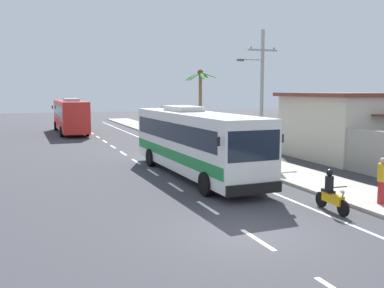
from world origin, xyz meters
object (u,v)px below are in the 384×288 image
object	(u,v)px
coach_bus_foreground	(194,140)
motorcycle_trailing	(331,194)
palm_second	(200,89)
roadside_building	(381,124)
coach_bus_far_lane	(70,115)
pedestrian_midwalk	(382,179)
motorcycle_beside_bus	(182,142)
pedestrian_near_kerb	(220,135)
utility_pole_mid	(261,89)

from	to	relation	value
coach_bus_foreground	motorcycle_trailing	world-z (taller)	coach_bus_foreground
palm_second	roadside_building	xyz separation A→B (m)	(7.43, -14.89, -2.45)
coach_bus_foreground	motorcycle_trailing	bearing A→B (deg)	-74.27
coach_bus_far_lane	palm_second	distance (m)	14.49
pedestrian_midwalk	palm_second	size ratio (longest dim) A/B	0.28
palm_second	roadside_building	world-z (taller)	palm_second
coach_bus_foreground	motorcycle_beside_bus	bearing A→B (deg)	74.33
pedestrian_near_kerb	palm_second	size ratio (longest dim) A/B	0.28
coach_bus_far_lane	roadside_building	size ratio (longest dim) A/B	0.91
coach_bus_foreground	coach_bus_far_lane	distance (m)	26.05
coach_bus_far_lane	palm_second	size ratio (longest dim) A/B	1.81
roadside_building	palm_second	bearing A→B (deg)	116.52
roadside_building	pedestrian_near_kerb	bearing A→B (deg)	140.26
motorcycle_beside_bus	pedestrian_midwalk	distance (m)	17.72
coach_bus_foreground	palm_second	size ratio (longest dim) A/B	1.93
coach_bus_far_lane	motorcycle_trailing	bearing A→B (deg)	-79.66
pedestrian_near_kerb	pedestrian_midwalk	xyz separation A→B (m)	(-1.28, -17.77, 0.02)
motorcycle_trailing	pedestrian_midwalk	distance (m)	2.26
coach_bus_foreground	utility_pole_mid	size ratio (longest dim) A/B	1.45
utility_pole_mid	coach_bus_foreground	bearing A→B (deg)	-143.45
coach_bus_foreground	coach_bus_far_lane	bearing A→B (deg)	98.57
motorcycle_beside_bus	palm_second	size ratio (longest dim) A/B	0.30
coach_bus_foreground	pedestrian_near_kerb	bearing A→B (deg)	58.05
utility_pole_mid	coach_bus_far_lane	bearing A→B (deg)	117.80
palm_second	roadside_building	distance (m)	16.82
pedestrian_near_kerb	motorcycle_trailing	bearing A→B (deg)	17.61
motorcycle_trailing	utility_pole_mid	world-z (taller)	utility_pole_mid
coach_bus_far_lane	pedestrian_near_kerb	world-z (taller)	coach_bus_far_lane
motorcycle_trailing	utility_pole_mid	distance (m)	14.73
pedestrian_near_kerb	palm_second	bearing A→B (deg)	-161.76
coach_bus_far_lane	roadside_building	distance (m)	30.16
coach_bus_far_lane	pedestrian_midwalk	bearing A→B (deg)	-76.22
pedestrian_near_kerb	utility_pole_mid	size ratio (longest dim) A/B	0.21
motorcycle_trailing	pedestrian_midwalk	xyz separation A→B (m)	(2.20, -0.24, 0.45)
motorcycle_beside_bus	palm_second	bearing A→B (deg)	58.89
utility_pole_mid	motorcycle_trailing	bearing A→B (deg)	-109.16
motorcycle_beside_bus	roadside_building	xyz separation A→B (m)	(12.08, -7.19, 1.51)
coach_bus_far_lane	pedestrian_near_kerb	bearing A→B (deg)	-59.54
motorcycle_beside_bus	utility_pole_mid	world-z (taller)	utility_pole_mid
coach_bus_far_lane	motorcycle_beside_bus	xyz separation A→B (m)	(6.44, -16.61, -1.24)
palm_second	pedestrian_midwalk	bearing A→B (deg)	-96.07
coach_bus_foreground	motorcycle_beside_bus	world-z (taller)	coach_bus_foreground
pedestrian_near_kerb	roadside_building	bearing A→B (deg)	79.10
motorcycle_trailing	roadside_building	world-z (taller)	roadside_building
pedestrian_near_kerb	palm_second	world-z (taller)	palm_second
palm_second	motorcycle_trailing	bearing A→B (deg)	-101.04
coach_bus_foreground	pedestrian_near_kerb	size ratio (longest dim) A/B	6.99
coach_bus_foreground	utility_pole_mid	xyz separation A→B (m)	(6.98, 5.17, 2.70)
motorcycle_trailing	motorcycle_beside_bus	bearing A→B (deg)	89.19
coach_bus_far_lane	motorcycle_trailing	distance (m)	34.57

